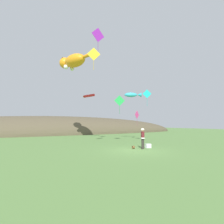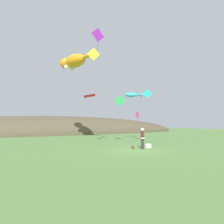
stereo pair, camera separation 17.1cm
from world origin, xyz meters
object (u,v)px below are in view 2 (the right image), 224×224
Objects in this scene: kite_fish_windsock at (133,95)px; kite_diamond_pink at (137,115)px; kite_spool at (133,147)px; kite_diamond_gold at (94,54)px; kite_diamond_teal at (147,94)px; kite_giant_cat at (73,62)px; kite_tube_streamer at (89,96)px; festival_attendant at (142,138)px; picnic_cooler at (148,146)px; kite_diamond_violet at (98,35)px; kite_diamond_green at (120,101)px.

kite_fish_windsock reaches higher than kite_diamond_pink.
kite_diamond_gold is at bearing 142.49° from kite_spool.
kite_diamond_gold reaches higher than kite_diamond_teal.
kite_tube_streamer is (3.14, 2.16, -3.97)m from kite_giant_cat.
kite_giant_cat is 5.51m from kite_tube_streamer.
kite_giant_cat reaches higher than festival_attendant.
festival_attendant is 6.40m from kite_diamond_teal.
kite_spool is 9.76m from kite_fish_windsock.
kite_diamond_violet is at bearing 139.46° from picnic_cooler.
kite_giant_cat is at bearing 95.07° from kite_diamond_violet.
kite_giant_cat is at bearing 105.54° from kite_spool.
kite_diamond_teal is (3.25, 3.13, 4.55)m from festival_attendant.
kite_diamond_green is 3.23m from kite_diamond_teal.
kite_diamond_pink is (5.62, 6.77, 3.24)m from kite_spool.
kite_diamond_gold is 7.41m from kite_diamond_teal.
kite_fish_windsock is 1.20× the size of kite_diamond_teal.
kite_giant_cat is at bearing 88.62° from kite_diamond_gold.
kite_diamond_green is 1.04× the size of kite_diamond_pink.
kite_diamond_teal reaches higher than festival_attendant.
picnic_cooler is 0.26× the size of kite_diamond_pink.
picnic_cooler is at bearing -66.71° from kite_giant_cat.
kite_spool is 7.11m from kite_diamond_teal.
kite_diamond_green is 7.39m from kite_diamond_violet.
kite_fish_windsock is 1.07× the size of kite_diamond_gold.
kite_diamond_pink is (4.03, 1.97, -1.46)m from kite_diamond_green.
kite_spool is 13.27m from kite_tube_streamer.
kite_giant_cat is at bearing -145.45° from kite_tube_streamer.
picnic_cooler is at bearing -28.21° from kite_diamond_gold.
kite_giant_cat is 2.94× the size of kite_diamond_pink.
kite_diamond_gold is (-2.84, 2.18, 8.47)m from kite_spool.
kite_diamond_violet reaches higher than festival_attendant.
kite_spool is 0.11× the size of kite_diamond_violet.
kite_diamond_pink is 10.95m from kite_diamond_gold.
kite_diamond_green reaches higher than kite_diamond_pink.
kite_fish_windsock reaches higher than kite_spool.
kite_diamond_green is at bearing -80.95° from kite_tube_streamer.
kite_diamond_pink is 0.97× the size of kite_diamond_gold.
kite_spool is 1.54m from picnic_cooler.
kite_diamond_pink is 4.98m from kite_diamond_teal.
kite_diamond_violet is (-6.65, -3.40, 4.97)m from kite_fish_windsock.
picnic_cooler is 0.25× the size of kite_diamond_green.
picnic_cooler is at bearing -40.54° from kite_diamond_violet.
kite_diamond_teal is (6.53, -6.96, -4.77)m from kite_giant_cat.
kite_giant_cat is (-3.29, 10.09, 9.32)m from festival_attendant.
kite_spool is at bearing -74.46° from kite_giant_cat.
kite_spool is 0.13× the size of kite_diamond_pink.
kite_fish_windsock is 1.00× the size of kite_tube_streamer.
kite_diamond_violet is at bearing -153.38° from kite_diamond_pink.
kite_diamond_violet is at bearing -152.74° from kite_diamond_green.
kite_diamond_green is at bearing -153.21° from kite_fish_windsock.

